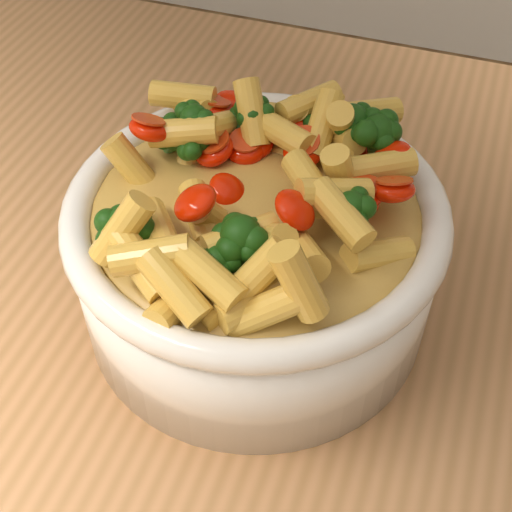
% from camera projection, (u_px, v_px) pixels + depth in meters
% --- Properties ---
extents(table, '(1.20, 0.80, 0.90)m').
position_uv_depth(table, '(343.00, 481.00, 0.49)').
color(table, '#B47B4D').
rests_on(table, ground).
extents(serving_bowl, '(0.22, 0.22, 0.10)m').
position_uv_depth(serving_bowl, '(256.00, 255.00, 0.43)').
color(serving_bowl, white).
rests_on(serving_bowl, table).
extents(pasta_salad, '(0.17, 0.17, 0.04)m').
position_uv_depth(pasta_salad, '(256.00, 180.00, 0.39)').
color(pasta_salad, '#F4BE4D').
rests_on(pasta_salad, serving_bowl).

